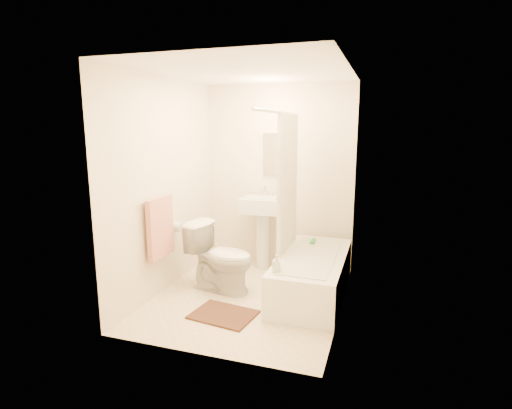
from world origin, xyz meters
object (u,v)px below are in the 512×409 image
(soap_bottle, at_px, (276,263))
(bathtub, at_px, (312,275))
(sink, at_px, (262,230))
(bath_mat, at_px, (223,315))
(toilet, at_px, (221,258))

(soap_bottle, bearing_deg, bathtub, 66.98)
(sink, bearing_deg, bath_mat, -90.06)
(sink, xyz_separation_m, bath_mat, (0.04, -1.45, -0.51))
(sink, height_order, bath_mat, sink)
(bathtub, relative_size, bath_mat, 2.62)
(bathtub, bearing_deg, toilet, -168.92)
(bathtub, distance_m, bath_mat, 1.12)
(toilet, height_order, bath_mat, toilet)
(toilet, relative_size, sink, 0.76)
(sink, distance_m, bath_mat, 1.54)
(bathtub, bearing_deg, bath_mat, -133.04)
(toilet, distance_m, soap_bottle, 0.88)
(toilet, xyz_separation_m, soap_bottle, (0.76, -0.40, 0.15))
(sink, bearing_deg, soap_bottle, -68.71)
(sink, relative_size, soap_bottle, 5.92)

